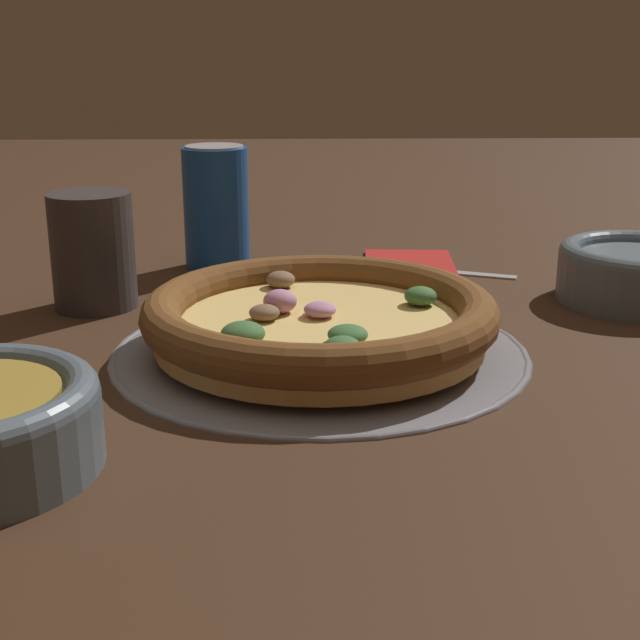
# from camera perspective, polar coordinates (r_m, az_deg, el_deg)

# --- Properties ---
(ground_plane) EXTENTS (3.00, 3.00, 0.00)m
(ground_plane) POSITION_cam_1_polar(r_m,az_deg,el_deg) (0.67, 0.00, -2.14)
(ground_plane) COLOR #3D2616
(pizza_tray) EXTENTS (0.31, 0.31, 0.01)m
(pizza_tray) POSITION_cam_1_polar(r_m,az_deg,el_deg) (0.67, 0.00, -1.83)
(pizza_tray) COLOR gray
(pizza_tray) RESTS_ON ground_plane
(pizza) EXTENTS (0.26, 0.26, 0.04)m
(pizza) POSITION_cam_1_polar(r_m,az_deg,el_deg) (0.66, -0.01, 0.11)
(pizza) COLOR tan
(pizza) RESTS_ON pizza_tray
(drinking_cup) EXTENTS (0.07, 0.07, 0.10)m
(drinking_cup) POSITION_cam_1_polar(r_m,az_deg,el_deg) (0.80, -14.34, 4.31)
(drinking_cup) COLOR #383333
(drinking_cup) RESTS_ON ground_plane
(napkin) EXTENTS (0.17, 0.10, 0.01)m
(napkin) POSITION_cam_1_polar(r_m,az_deg,el_deg) (0.90, 5.85, 3.30)
(napkin) COLOR #B2231E
(napkin) RESTS_ON ground_plane
(fork) EXTENTS (0.08, 0.18, 0.00)m
(fork) POSITION_cam_1_polar(r_m,az_deg,el_deg) (0.91, 5.77, 3.33)
(fork) COLOR #B7B7BC
(fork) RESTS_ON ground_plane
(beverage_can) EXTENTS (0.07, 0.07, 0.12)m
(beverage_can) POSITION_cam_1_polar(r_m,az_deg,el_deg) (0.91, -6.66, 7.16)
(beverage_can) COLOR #194C99
(beverage_can) RESTS_ON ground_plane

